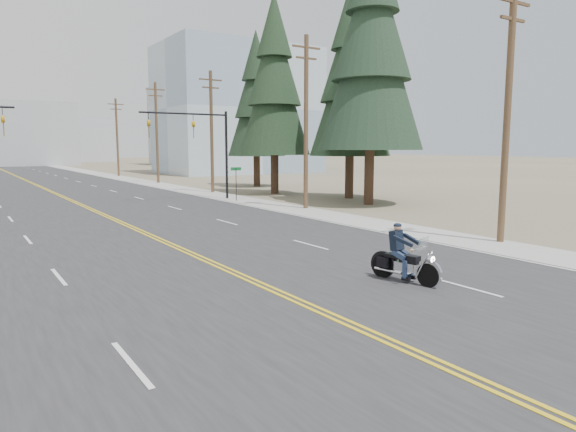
# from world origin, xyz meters

# --- Properties ---
(ground_plane) EXTENTS (400.00, 400.00, 0.00)m
(ground_plane) POSITION_xyz_m (0.00, 0.00, 0.00)
(ground_plane) COLOR #776D56
(ground_plane) RESTS_ON ground
(road) EXTENTS (20.00, 200.00, 0.01)m
(road) POSITION_xyz_m (0.00, 70.00, 0.01)
(road) COLOR #303033
(road) RESTS_ON ground
(sidewalk_right) EXTENTS (3.00, 200.00, 0.01)m
(sidewalk_right) POSITION_xyz_m (11.50, 70.00, 0.01)
(sidewalk_right) COLOR #A5A5A0
(sidewalk_right) RESTS_ON ground
(traffic_mast_right) EXTENTS (7.10, 0.26, 7.00)m
(traffic_mast_right) POSITION_xyz_m (8.98, 32.00, 4.94)
(traffic_mast_right) COLOR black
(traffic_mast_right) RESTS_ON ground
(street_sign) EXTENTS (0.90, 0.06, 2.62)m
(street_sign) POSITION_xyz_m (10.80, 30.00, 1.80)
(street_sign) COLOR black
(street_sign) RESTS_ON ground
(utility_pole_a) EXTENTS (2.20, 0.30, 11.00)m
(utility_pole_a) POSITION_xyz_m (12.50, 8.00, 5.73)
(utility_pole_a) COLOR brown
(utility_pole_a) RESTS_ON ground
(utility_pole_b) EXTENTS (2.20, 0.30, 11.50)m
(utility_pole_b) POSITION_xyz_m (12.50, 23.00, 5.98)
(utility_pole_b) COLOR brown
(utility_pole_b) RESTS_ON ground
(utility_pole_c) EXTENTS (2.20, 0.30, 11.00)m
(utility_pole_c) POSITION_xyz_m (12.50, 38.00, 5.73)
(utility_pole_c) COLOR brown
(utility_pole_c) RESTS_ON ground
(utility_pole_d) EXTENTS (2.20, 0.30, 11.50)m
(utility_pole_d) POSITION_xyz_m (12.50, 53.00, 5.98)
(utility_pole_d) COLOR brown
(utility_pole_d) RESTS_ON ground
(utility_pole_e) EXTENTS (2.20, 0.30, 11.00)m
(utility_pole_e) POSITION_xyz_m (12.50, 70.00, 5.73)
(utility_pole_e) COLOR brown
(utility_pole_e) RESTS_ON ground
(glass_building) EXTENTS (24.00, 16.00, 20.00)m
(glass_building) POSITION_xyz_m (32.00, 70.00, 10.00)
(glass_building) COLOR #9EB5CC
(glass_building) RESTS_ON ground
(haze_bldg_b) EXTENTS (18.00, 14.00, 14.00)m
(haze_bldg_b) POSITION_xyz_m (8.00, 125.00, 7.00)
(haze_bldg_b) COLOR #ADB2B7
(haze_bldg_b) RESTS_ON ground
(haze_bldg_c) EXTENTS (16.00, 12.00, 18.00)m
(haze_bldg_c) POSITION_xyz_m (40.00, 110.00, 9.00)
(haze_bldg_c) COLOR #B7BCC6
(haze_bldg_c) RESTS_ON ground
(haze_bldg_e) EXTENTS (14.00, 14.00, 12.00)m
(haze_bldg_e) POSITION_xyz_m (25.00, 150.00, 6.00)
(haze_bldg_e) COLOR #B7BCC6
(haze_bldg_e) RESTS_ON ground
(motorcyclist) EXTENTS (1.41, 2.49, 1.83)m
(motorcyclist) POSITION_xyz_m (3.96, 5.49, 0.92)
(motorcyclist) COLOR black
(motorcyclist) RESTS_ON ground
(conifer_near) EXTENTS (7.52, 7.52, 19.91)m
(conifer_near) POSITION_xyz_m (17.76, 22.48, 11.43)
(conifer_near) COLOR #382619
(conifer_near) RESTS_ON ground
(conifer_mid) EXTENTS (6.52, 6.52, 17.39)m
(conifer_mid) POSITION_xyz_m (19.58, 26.86, 9.98)
(conifer_mid) COLOR #382619
(conifer_mid) RESTS_ON ground
(conifer_tall) EXTENTS (6.31, 6.31, 17.53)m
(conifer_tall) POSITION_xyz_m (16.59, 33.67, 10.07)
(conifer_tall) COLOR #382619
(conifer_tall) RESTS_ON ground
(conifer_far) EXTENTS (6.05, 6.05, 16.21)m
(conifer_far) POSITION_xyz_m (19.58, 42.13, 9.30)
(conifer_far) COLOR #382619
(conifer_far) RESTS_ON ground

